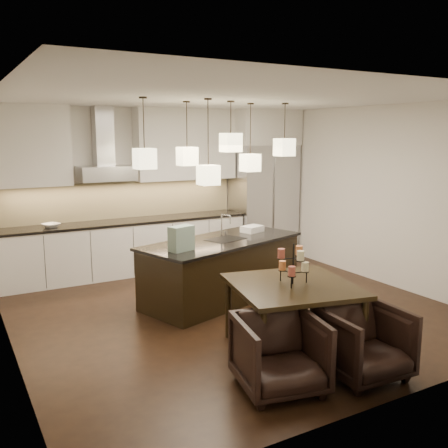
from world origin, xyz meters
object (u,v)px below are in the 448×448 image
island_body (222,271)px  armchair_left (280,354)px  refrigerator (263,201)px  dining_table (292,317)px  armchair_right (364,342)px

island_body → armchair_left: 2.69m
refrigerator → dining_table: 4.46m
refrigerator → armchair_right: 5.09m
refrigerator → dining_table: bearing=-119.7°
dining_table → armchair_right: bearing=-61.3°
island_body → armchair_right: island_body is taller
armchair_right → island_body: bearing=94.5°
armchair_left → refrigerator: bearing=70.1°
dining_table → refrigerator: bearing=72.7°
refrigerator → armchair_right: bearing=-112.6°
island_body → dining_table: bearing=-113.3°
armchair_left → dining_table: bearing=58.0°
refrigerator → armchair_left: refrigerator is taller
armchair_right → refrigerator: bearing=71.0°
dining_table → armchair_right: dining_table is taller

